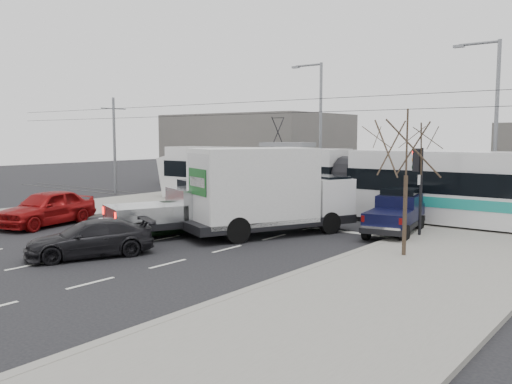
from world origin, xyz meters
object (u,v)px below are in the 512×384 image
Objects in this scene: street_lamp_near at (492,118)px; red_car at (47,208)px; traffic_signal at (418,172)px; dark_car at (90,239)px; silver_pickup at (188,208)px; bare_tree at (407,149)px; street_lamp_far at (318,122)px; navy_pickup at (396,212)px; box_truck at (267,192)px; tram at (349,181)px; green_car at (160,218)px.

street_lamp_near is 1.81× the size of red_car.
dark_car is at bearing -126.60° from traffic_signal.
street_lamp_near is at bearing 77.71° from silver_pickup.
bare_tree is 0.56× the size of street_lamp_far.
navy_pickup is at bearing 82.84° from dark_car.
street_lamp_near reaches higher than box_truck.
street_lamp_near reaches higher than bare_tree.
bare_tree is 1.39× the size of traffic_signal.
bare_tree reaches higher than dark_car.
street_lamp_near is at bearing 32.32° from tram.
traffic_signal reaches higher than red_car.
street_lamp_far is (-10.66, 9.50, 2.37)m from traffic_signal.
bare_tree is 0.56× the size of street_lamp_near.
street_lamp_far is 18.29m from red_car.
green_car is (-0.96, -0.73, -0.45)m from silver_pickup.
box_truck is at bearing 172.92° from bare_tree.
traffic_signal is 11.04m from green_car.
tram reaches higher than traffic_signal.
bare_tree reaches higher than green_car.
box_truck is 5.64m from navy_pickup.
bare_tree is 1.03× the size of navy_pickup.
silver_pickup is 0.86× the size of box_truck.
box_truck is (-6.51, 0.81, -1.95)m from bare_tree.
green_car is at bearing 4.43° from red_car.
street_lamp_near is 8.54m from navy_pickup.
red_car is (-15.81, -15.25, -4.27)m from street_lamp_near.
street_lamp_far is 13.97m from navy_pickup.
tram reaches higher than box_truck.
navy_pickup is at bearing -104.48° from street_lamp_near.
bare_tree is 11.58m from street_lamp_near.
dark_car is (-8.87, -6.43, -3.16)m from bare_tree.
bare_tree reaches higher than red_car.
silver_pickup reaches higher than dark_car.
tram is 3.81× the size of silver_pickup.
bare_tree is 16.79m from red_car.
red_car is (-5.92, -1.76, 0.14)m from green_car.
traffic_signal reaches higher than navy_pickup.
navy_pickup is (4.36, 3.46, -0.88)m from box_truck.
silver_pickup is (-8.09, -5.26, -1.58)m from traffic_signal.
bare_tree is at bearing 60.89° from dark_car.
red_car is at bearing -160.15° from navy_pickup.
bare_tree is 0.19× the size of tram.
bare_tree is 17.97m from street_lamp_far.
dark_car is (-2.59, -14.13, -1.23)m from tram.
box_truck is at bearing -91.92° from tram.
box_truck is 7.71m from dark_car.
street_lamp_near is 1.00× the size of street_lamp_far.
tram is 9.45m from silver_pickup.
street_lamp_near is at bearing 83.59° from traffic_signal.
green_car reaches higher than dark_car.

